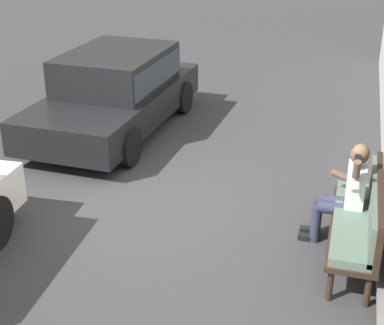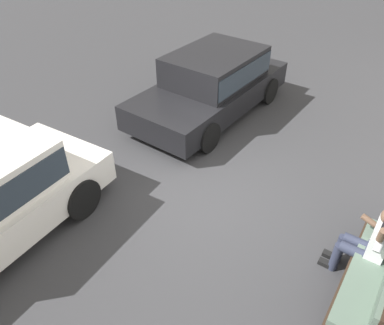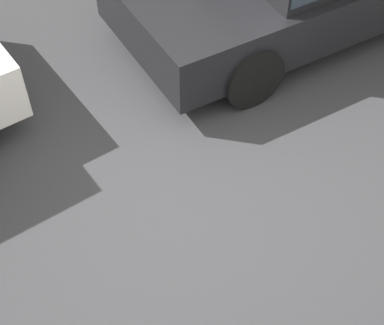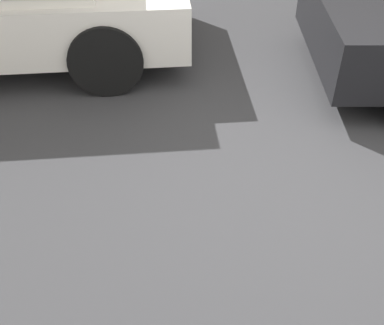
{
  "view_description": "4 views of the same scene",
  "coord_description": "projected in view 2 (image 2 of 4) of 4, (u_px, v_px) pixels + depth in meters",
  "views": [
    {
      "loc": [
        6.83,
        2.6,
        3.97
      ],
      "look_at": [
        0.46,
        0.8,
        0.95
      ],
      "focal_mm": 55.0,
      "sensor_mm": 36.0,
      "label": 1
    },
    {
      "loc": [
        4.26,
        2.6,
        4.45
      ],
      "look_at": [
        0.72,
        0.19,
        1.24
      ],
      "focal_mm": 35.0,
      "sensor_mm": 36.0,
      "label": 2
    },
    {
      "loc": [
        1.62,
        2.6,
        4.0
      ],
      "look_at": [
        0.32,
        0.57,
        1.24
      ],
      "focal_mm": 55.0,
      "sensor_mm": 36.0,
      "label": 3
    },
    {
      "loc": [
        0.94,
        2.6,
        2.47
      ],
      "look_at": [
        0.85,
        0.71,
        0.87
      ],
      "focal_mm": 45.0,
      "sensor_mm": 36.0,
      "label": 4
    }
  ],
  "objects": [
    {
      "name": "parked_car_near",
      "position": [
        212.0,
        81.0,
        8.6
      ],
      "size": [
        4.33,
        2.06,
        1.45
      ],
      "color": "black",
      "rests_on": "ground_plane"
    },
    {
      "name": "bench",
      "position": [
        379.0,
        273.0,
        4.64
      ],
      "size": [
        1.98,
        0.55,
        0.99
      ],
      "color": "#332319",
      "rests_on": "ground_plane"
    },
    {
      "name": "ground_plane",
      "position": [
        206.0,
        194.0,
        6.66
      ],
      "size": [
        60.0,
        60.0,
        0.0
      ],
      "primitive_type": "plane",
      "color": "#38383A"
    },
    {
      "name": "person_on_phone",
      "position": [
        370.0,
        241.0,
        4.88
      ],
      "size": [
        0.73,
        0.74,
        1.33
      ],
      "color": "#2D3347",
      "rests_on": "ground_plane"
    }
  ]
}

